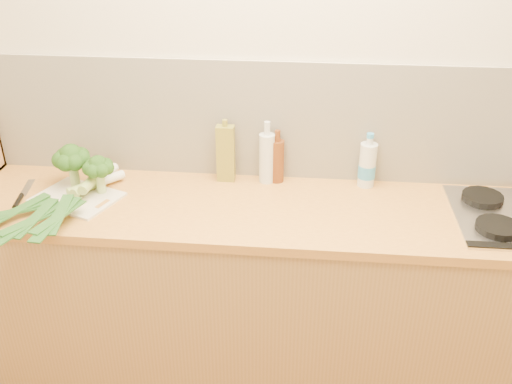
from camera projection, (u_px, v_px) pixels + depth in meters
room_shell at (282, 122)px, 2.53m from camera, size 3.50×3.50×3.50m
counter at (274, 292)px, 2.61m from camera, size 3.20×0.62×0.90m
chopping_board at (77, 198)px, 2.46m from camera, size 0.41×0.36×0.01m
broccoli_left at (72, 158)px, 2.48m from camera, size 0.16×0.17×0.20m
broccoli_right at (98, 168)px, 2.44m from camera, size 0.13×0.14×0.17m
leek_front at (69, 193)px, 2.44m from camera, size 0.49×0.54×0.04m
leek_mid at (75, 193)px, 2.40m from camera, size 0.28×0.69×0.04m
leek_back at (79, 194)px, 2.35m from camera, size 0.12×0.62×0.04m
chefs_knife at (20, 198)px, 2.45m from camera, size 0.07×0.27×0.02m
oil_tin at (226, 153)px, 2.56m from camera, size 0.08×0.05×0.29m
glass_bottle at (267, 157)px, 2.55m from camera, size 0.07×0.07×0.29m
amber_bottle at (277, 160)px, 2.56m from camera, size 0.06×0.06×0.25m
water_bottle at (367, 166)px, 2.53m from camera, size 0.08×0.08×0.23m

